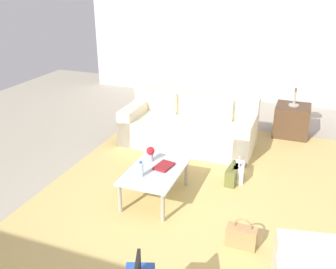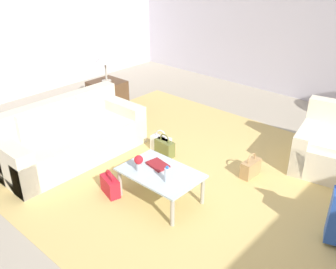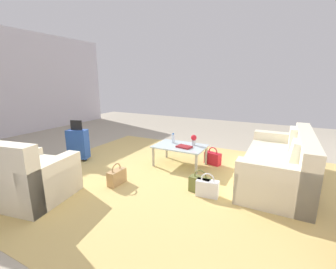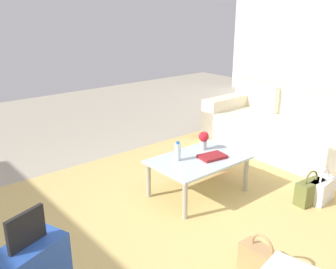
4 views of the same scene
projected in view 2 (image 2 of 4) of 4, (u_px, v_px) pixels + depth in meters
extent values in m
plane|color=#A89E89|center=(210.00, 194.00, 4.82)|extent=(12.00, 12.00, 0.00)
cube|color=tan|center=(184.00, 171.00, 5.31)|extent=(5.20, 4.40, 0.01)
cube|color=beige|center=(73.00, 144.00, 5.57)|extent=(0.96, 2.18, 0.45)
cube|color=beige|center=(57.00, 125.00, 5.71)|extent=(0.22, 2.18, 0.84)
cube|color=beige|center=(121.00, 119.00, 6.18)|extent=(0.96, 0.24, 0.62)
cube|color=beige|center=(10.00, 164.00, 4.89)|extent=(0.96, 0.24, 0.62)
cube|color=white|center=(88.00, 106.00, 5.84)|extent=(0.17, 0.40, 0.41)
cube|color=white|center=(31.00, 126.00, 5.19)|extent=(0.12, 0.40, 0.40)
cube|color=beige|center=(330.00, 156.00, 5.25)|extent=(1.06, 1.07, 0.44)
cube|color=beige|center=(305.00, 145.00, 5.38)|extent=(0.36, 0.94, 0.60)
cube|color=white|center=(333.00, 141.00, 5.09)|extent=(0.78, 0.77, 0.08)
cube|color=silver|center=(161.00, 173.00, 4.55)|extent=(0.98, 0.66, 0.02)
cylinder|color=#ADA899|center=(151.00, 165.00, 5.09)|extent=(0.05, 0.05, 0.38)
cylinder|color=#ADA899|center=(203.00, 191.00, 4.56)|extent=(0.05, 0.05, 0.38)
cylinder|color=#ADA899|center=(120.00, 183.00, 4.72)|extent=(0.05, 0.05, 0.38)
cylinder|color=#ADA899|center=(172.00, 212.00, 4.19)|extent=(0.05, 0.05, 0.38)
cylinder|color=silver|center=(167.00, 175.00, 4.32)|extent=(0.06, 0.06, 0.18)
cylinder|color=#2D6BBC|center=(167.00, 167.00, 4.27)|extent=(0.04, 0.04, 0.02)
cube|color=maroon|center=(158.00, 165.00, 4.66)|extent=(0.30, 0.23, 0.03)
cylinder|color=#B2B7BC|center=(139.00, 167.00, 4.55)|extent=(0.07, 0.07, 0.10)
sphere|color=red|center=(139.00, 160.00, 4.51)|extent=(0.11, 0.11, 0.11)
cube|color=#513823|center=(108.00, 95.00, 7.27)|extent=(0.59, 0.59, 0.55)
cylinder|color=#ADA899|center=(107.00, 81.00, 7.14)|extent=(0.18, 0.18, 0.02)
cylinder|color=#ADA899|center=(106.00, 71.00, 7.06)|extent=(0.04, 0.04, 0.35)
cone|color=white|center=(105.00, 57.00, 6.94)|extent=(0.37, 0.37, 0.19)
cylinder|color=black|center=(329.00, 239.00, 4.03)|extent=(0.04, 0.05, 0.05)
cube|color=olive|center=(165.00, 148.00, 5.68)|extent=(0.33, 0.17, 0.24)
torus|color=olive|center=(165.00, 140.00, 5.61)|extent=(0.20, 0.04, 0.20)
cube|color=red|center=(110.00, 186.00, 4.77)|extent=(0.35, 0.22, 0.24)
torus|color=red|center=(109.00, 177.00, 4.71)|extent=(0.19, 0.07, 0.20)
cube|color=white|center=(161.00, 144.00, 5.80)|extent=(0.33, 0.17, 0.24)
torus|color=white|center=(161.00, 136.00, 5.73)|extent=(0.20, 0.04, 0.20)
cube|color=tan|center=(251.00, 168.00, 5.15)|extent=(0.15, 0.32, 0.24)
torus|color=tan|center=(252.00, 160.00, 5.09)|extent=(0.03, 0.20, 0.20)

